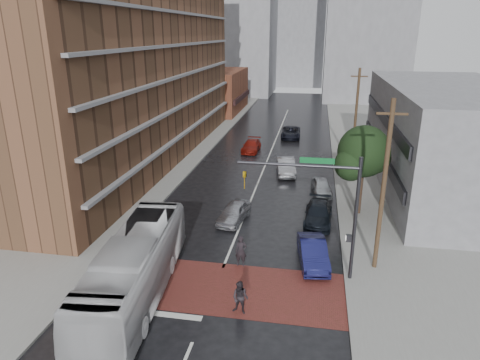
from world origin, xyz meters
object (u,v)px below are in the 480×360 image
(transit_bus, at_px, (135,268))
(pedestrian_a, at_px, (241,251))
(car_parked_far, at_px, (322,187))
(car_travel_c, at_px, (251,146))
(pedestrian_b, at_px, (240,298))
(car_travel_a, at_px, (234,212))
(car_travel_b, at_px, (286,167))
(car_parked_mid, at_px, (318,214))
(suv_travel, at_px, (291,132))
(car_parked_near, at_px, (313,253))

(transit_bus, xyz_separation_m, pedestrian_a, (4.87, 4.00, -0.71))
(transit_bus, distance_m, car_parked_far, 19.56)
(car_travel_c, xyz_separation_m, car_parked_far, (8.02, -12.64, 0.00))
(pedestrian_b, xyz_separation_m, car_travel_a, (-2.35, 10.63, -0.17))
(pedestrian_b, distance_m, car_travel_b, 22.34)
(pedestrian_a, relative_size, car_travel_c, 0.42)
(pedestrian_b, bearing_deg, car_travel_c, 108.51)
(pedestrian_b, relative_size, car_parked_mid, 0.37)
(car_travel_c, distance_m, suv_travel, 8.57)
(pedestrian_a, height_order, suv_travel, pedestrian_a)
(pedestrian_a, bearing_deg, car_parked_near, 9.00)
(car_travel_b, xyz_separation_m, car_travel_c, (-4.60, 7.81, -0.13))
(car_parked_near, bearing_deg, transit_bus, -159.43)
(car_travel_a, xyz_separation_m, car_parked_mid, (6.09, 0.87, -0.01))
(pedestrian_b, bearing_deg, car_parked_near, 68.84)
(car_travel_b, distance_m, car_travel_c, 9.06)
(car_travel_b, height_order, car_parked_near, car_travel_b)
(car_parked_near, height_order, car_parked_mid, car_parked_near)
(car_travel_c, height_order, car_parked_near, car_parked_near)
(car_parked_far, bearing_deg, car_parked_near, -100.59)
(car_travel_b, bearing_deg, transit_bus, -114.49)
(car_travel_b, bearing_deg, pedestrian_a, -102.92)
(pedestrian_a, xyz_separation_m, car_parked_near, (4.20, 1.00, -0.23))
(pedestrian_a, xyz_separation_m, car_parked_mid, (4.50, 7.00, -0.27))
(car_travel_a, relative_size, car_travel_c, 0.91)
(car_travel_a, bearing_deg, car_parked_mid, 17.20)
(pedestrian_a, xyz_separation_m, car_travel_a, (-1.60, 6.13, -0.26))
(car_travel_a, bearing_deg, car_parked_near, -32.42)
(pedestrian_b, relative_size, car_travel_a, 0.42)
(car_travel_c, bearing_deg, car_parked_far, -55.91)
(car_travel_b, bearing_deg, suv_travel, 83.19)
(pedestrian_b, bearing_deg, pedestrian_a, 110.46)
(transit_bus, relative_size, pedestrian_b, 6.88)
(car_travel_b, relative_size, car_parked_mid, 1.00)
(car_travel_b, bearing_deg, pedestrian_b, -100.12)
(pedestrian_a, xyz_separation_m, car_travel_b, (1.33, 17.83, -0.17))
(transit_bus, xyz_separation_m, pedestrian_b, (5.62, -0.50, -0.80))
(pedestrian_a, height_order, car_travel_a, pedestrian_a)
(car_travel_a, bearing_deg, car_travel_c, 103.98)
(pedestrian_a, bearing_deg, car_parked_far, 65.55)
(pedestrian_a, distance_m, car_travel_c, 25.85)
(car_travel_b, xyz_separation_m, car_parked_far, (3.42, -4.83, -0.13))
(transit_bus, distance_m, pedestrian_b, 5.70)
(car_travel_a, xyz_separation_m, car_travel_c, (-1.67, 19.51, -0.05))
(transit_bus, height_order, car_travel_c, transit_bus)
(car_travel_c, relative_size, car_parked_near, 1.02)
(car_travel_c, bearing_deg, car_travel_b, -57.80)
(suv_travel, bearing_deg, car_travel_b, -89.57)
(car_parked_far, bearing_deg, car_travel_c, 114.41)
(transit_bus, xyz_separation_m, car_travel_a, (3.27, 10.13, -0.97))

